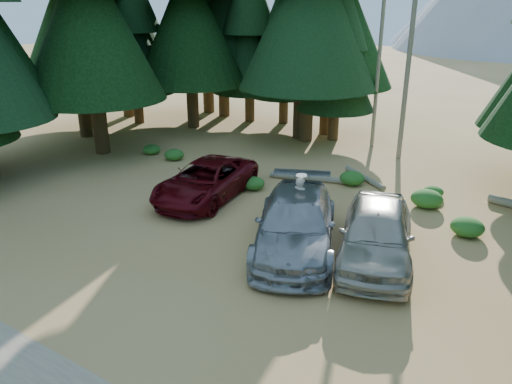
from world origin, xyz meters
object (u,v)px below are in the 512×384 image
at_px(silver_minivan_right, 376,233).
at_px(log_left, 311,178).
at_px(silver_minivan_center, 296,224).
at_px(frisbee_player, 300,201).
at_px(log_mid, 365,178).
at_px(red_pickup, 206,180).

bearing_deg(silver_minivan_right, log_left, 114.68).
distance_m(silver_minivan_center, log_left, 6.67).
bearing_deg(frisbee_player, log_mid, -76.53).
relative_size(red_pickup, silver_minivan_right, 1.02).
bearing_deg(log_left, red_pickup, -139.70).
xyz_separation_m(red_pickup, log_mid, (4.69, 5.58, -0.64)).
xyz_separation_m(frisbee_player, log_left, (-2.22, 5.28, -1.17)).
height_order(silver_minivan_center, silver_minivan_right, silver_minivan_right).
bearing_deg(log_mid, red_pickup, -93.96).
bearing_deg(log_left, frisbee_player, -84.11).
bearing_deg(silver_minivan_center, log_mid, 69.71).
xyz_separation_m(red_pickup, frisbee_player, (4.91, -1.11, 0.54)).
relative_size(silver_minivan_right, log_mid, 1.82).
xyz_separation_m(red_pickup, log_left, (2.69, 4.17, -0.63)).
distance_m(frisbee_player, log_mid, 6.79).
xyz_separation_m(silver_minivan_center, log_mid, (-0.53, 7.54, -0.77)).
relative_size(frisbee_player, log_left, 0.48).
bearing_deg(silver_minivan_center, log_left, 88.11).
bearing_deg(silver_minivan_right, red_pickup, 152.64).
height_order(red_pickup, log_mid, red_pickup).
distance_m(red_pickup, silver_minivan_right, 7.80).
bearing_deg(red_pickup, frisbee_player, -20.92).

